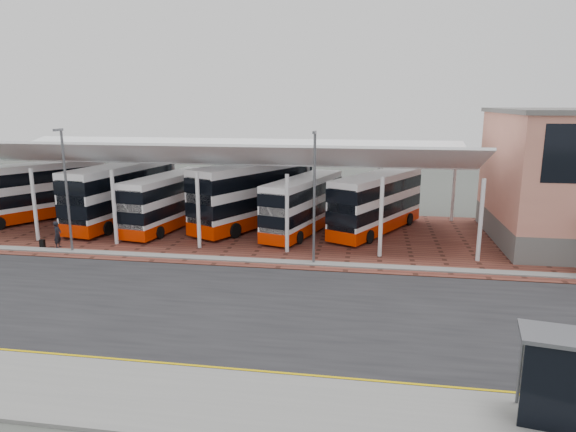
{
  "coord_description": "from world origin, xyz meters",
  "views": [
    {
      "loc": [
        5.26,
        -23.49,
        9.73
      ],
      "look_at": [
        0.14,
        8.04,
        2.57
      ],
      "focal_mm": 32.0,
      "sensor_mm": 36.0,
      "label": 1
    }
  ],
  "objects_px": {
    "bus_5": "(377,203)",
    "pedestrian": "(58,235)",
    "bus_0": "(35,192)",
    "bus_4": "(303,205)",
    "bus_1": "(121,194)",
    "bus_2": "(169,202)",
    "bus_3": "(254,195)"
  },
  "relations": [
    {
      "from": "bus_0",
      "to": "bus_5",
      "type": "relative_size",
      "value": 1.06
    },
    {
      "from": "bus_0",
      "to": "bus_3",
      "type": "relative_size",
      "value": 0.93
    },
    {
      "from": "bus_4",
      "to": "pedestrian",
      "type": "bearing_deg",
      "value": -139.43
    },
    {
      "from": "bus_0",
      "to": "bus_2",
      "type": "distance_m",
      "value": 12.0
    },
    {
      "from": "bus_3",
      "to": "bus_2",
      "type": "bearing_deg",
      "value": -136.63
    },
    {
      "from": "bus_2",
      "to": "bus_5",
      "type": "height_order",
      "value": "bus_5"
    },
    {
      "from": "pedestrian",
      "to": "bus_4",
      "type": "bearing_deg",
      "value": -73.23
    },
    {
      "from": "bus_3",
      "to": "bus_4",
      "type": "relative_size",
      "value": 1.17
    },
    {
      "from": "bus_1",
      "to": "bus_4",
      "type": "relative_size",
      "value": 1.15
    },
    {
      "from": "bus_2",
      "to": "bus_4",
      "type": "xyz_separation_m",
      "value": [
        10.5,
        0.31,
        -0.01
      ]
    },
    {
      "from": "bus_2",
      "to": "bus_4",
      "type": "height_order",
      "value": "bus_2"
    },
    {
      "from": "bus_1",
      "to": "pedestrian",
      "type": "bearing_deg",
      "value": -88.11
    },
    {
      "from": "bus_0",
      "to": "bus_4",
      "type": "distance_m",
      "value": 22.48
    },
    {
      "from": "bus_5",
      "to": "bus_0",
      "type": "bearing_deg",
      "value": -151.75
    },
    {
      "from": "bus_0",
      "to": "pedestrian",
      "type": "xyz_separation_m",
      "value": [
        6.7,
        -7.48,
        -1.42
      ]
    },
    {
      "from": "bus_5",
      "to": "pedestrian",
      "type": "relative_size",
      "value": 5.78
    },
    {
      "from": "bus_2",
      "to": "pedestrian",
      "type": "xyz_separation_m",
      "value": [
        -5.27,
        -6.62,
        -1.15
      ]
    },
    {
      "from": "bus_1",
      "to": "bus_2",
      "type": "distance_m",
      "value": 4.46
    },
    {
      "from": "bus_3",
      "to": "bus_0",
      "type": "bearing_deg",
      "value": -149.54
    },
    {
      "from": "bus_2",
      "to": "bus_0",
      "type": "bearing_deg",
      "value": -174.08
    },
    {
      "from": "bus_0",
      "to": "bus_3",
      "type": "height_order",
      "value": "bus_3"
    },
    {
      "from": "bus_1",
      "to": "bus_2",
      "type": "height_order",
      "value": "bus_1"
    },
    {
      "from": "bus_1",
      "to": "bus_5",
      "type": "distance_m",
      "value": 20.31
    },
    {
      "from": "bus_2",
      "to": "pedestrian",
      "type": "bearing_deg",
      "value": -118.49
    },
    {
      "from": "bus_4",
      "to": "bus_0",
      "type": "bearing_deg",
      "value": -164.55
    },
    {
      "from": "bus_2",
      "to": "bus_3",
      "type": "height_order",
      "value": "bus_3"
    },
    {
      "from": "bus_2",
      "to": "bus_5",
      "type": "bearing_deg",
      "value": 14.86
    },
    {
      "from": "bus_0",
      "to": "bus_4",
      "type": "bearing_deg",
      "value": 29.06
    },
    {
      "from": "bus_0",
      "to": "bus_5",
      "type": "bearing_deg",
      "value": 31.47
    },
    {
      "from": "bus_0",
      "to": "pedestrian",
      "type": "bearing_deg",
      "value": -17.68
    },
    {
      "from": "bus_1",
      "to": "pedestrian",
      "type": "xyz_separation_m",
      "value": [
        -0.9,
        -7.46,
        -1.46
      ]
    },
    {
      "from": "bus_0",
      "to": "bus_4",
      "type": "relative_size",
      "value": 1.09
    }
  ]
}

